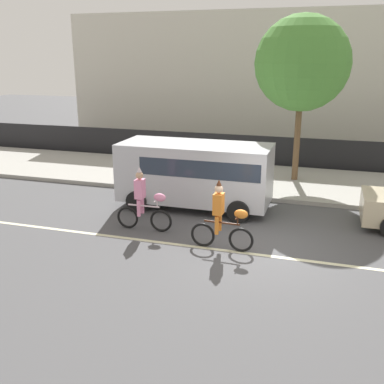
% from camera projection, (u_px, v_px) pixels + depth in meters
% --- Properties ---
extents(ground_plane, '(80.00, 80.00, 0.00)m').
position_uv_depth(ground_plane, '(263.00, 247.00, 12.07)').
color(ground_plane, '#4C4C4F').
extents(road_centre_line, '(36.00, 0.14, 0.01)m').
position_uv_depth(road_centre_line, '(260.00, 255.00, 11.61)').
color(road_centre_line, beige).
rests_on(road_centre_line, ground).
extents(sidewalk_curb, '(60.00, 5.00, 0.15)m').
position_uv_depth(sidewalk_curb, '(288.00, 182.00, 17.99)').
color(sidewalk_curb, '#9E9B93').
rests_on(sidewalk_curb, ground).
extents(fence_line, '(40.00, 0.08, 1.40)m').
position_uv_depth(fence_line, '(295.00, 153.00, 20.46)').
color(fence_line, black).
rests_on(fence_line, ground).
extents(building_backdrop, '(28.00, 8.00, 7.34)m').
position_uv_depth(building_backdrop, '(311.00, 78.00, 27.43)').
color(building_backdrop, beige).
rests_on(building_backdrop, ground).
extents(parade_cyclist_pink, '(1.72, 0.50, 1.92)m').
position_uv_depth(parade_cyclist_pink, '(144.00, 203.00, 13.05)').
color(parade_cyclist_pink, black).
rests_on(parade_cyclist_pink, ground).
extents(parade_cyclist_orange, '(1.72, 0.50, 1.92)m').
position_uv_depth(parade_cyclist_orange, '(222.00, 219.00, 11.73)').
color(parade_cyclist_orange, black).
rests_on(parade_cyclist_orange, ground).
extents(parked_van_silver, '(5.00, 2.22, 2.18)m').
position_uv_depth(parked_van_silver, '(197.00, 171.00, 14.92)').
color(parked_van_silver, silver).
rests_on(parked_van_silver, ground).
extents(street_tree_near_lamp, '(3.59, 3.59, 6.32)m').
position_uv_depth(street_tree_near_lamp, '(302.00, 64.00, 16.86)').
color(street_tree_near_lamp, brown).
rests_on(street_tree_near_lamp, sidewalk_curb).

